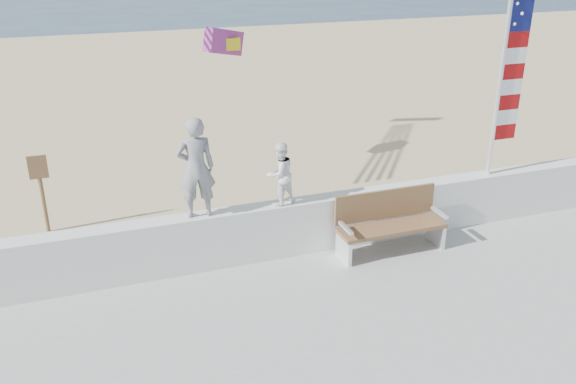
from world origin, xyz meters
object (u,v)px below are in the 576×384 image
(adult, at_px, (196,168))
(bench, at_px, (389,222))
(flag, at_px, (508,66))
(child, at_px, (280,174))

(adult, height_order, bench, adult)
(bench, xyz_separation_m, flag, (2.31, 0.45, 2.30))
(child, bearing_deg, flag, 158.14)
(adult, bearing_deg, child, -177.05)
(child, height_order, flag, flag)
(child, relative_size, flag, 0.29)
(bench, bearing_deg, child, 165.31)
(adult, xyz_separation_m, flag, (5.35, -0.00, 1.14))
(child, xyz_separation_m, flag, (4.05, -0.00, 1.41))
(adult, distance_m, bench, 3.29)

